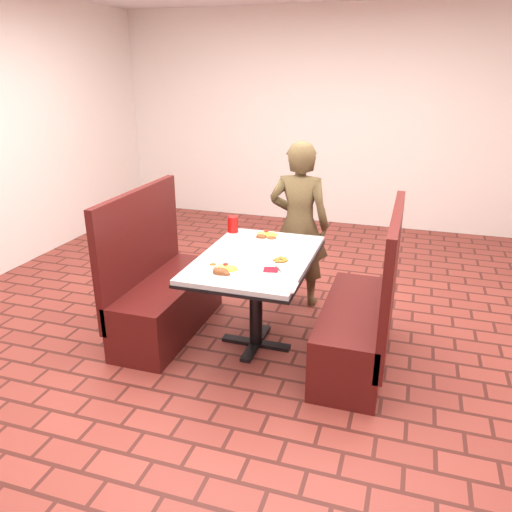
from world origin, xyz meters
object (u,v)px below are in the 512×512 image
object	(u,v)px
diner_person	(299,225)
red_tumbler	(233,224)
booth_bench_right	(361,322)
far_dinner_plate	(267,235)
near_dinner_plate	(224,269)
plantain_plate	(281,261)
dining_table	(256,268)
booth_bench_left	(163,294)

from	to	relation	value
diner_person	red_tumbler	distance (m)	0.62
booth_bench_right	diner_person	bearing A→B (deg)	127.81
diner_person	red_tumbler	size ratio (longest dim) A/B	11.09
far_dinner_plate	near_dinner_plate	bearing A→B (deg)	-94.73
booth_bench_right	red_tumbler	world-z (taller)	booth_bench_right
booth_bench_right	far_dinner_plate	world-z (taller)	booth_bench_right
plantain_plate	booth_bench_right	bearing A→B (deg)	6.09
far_dinner_plate	red_tumbler	bearing A→B (deg)	168.27
near_dinner_plate	red_tumbler	world-z (taller)	red_tumbler
booth_bench_right	far_dinner_plate	xyz separation A→B (m)	(-0.84, 0.42, 0.45)
booth_bench_right	red_tumbler	xyz separation A→B (m)	(-1.16, 0.49, 0.49)
booth_bench_right	plantain_plate	size ratio (longest dim) A/B	6.95
near_dinner_plate	red_tumbler	size ratio (longest dim) A/B	1.92
red_tumbler	far_dinner_plate	bearing A→B (deg)	-11.73
booth_bench_right	diner_person	distance (m)	1.18
diner_person	red_tumbler	bearing A→B (deg)	38.75
far_dinner_plate	diner_person	bearing A→B (deg)	69.68
dining_table	near_dinner_plate	distance (m)	0.41
dining_table	diner_person	bearing A→B (deg)	82.05
booth_bench_left	booth_bench_right	size ratio (longest dim) A/B	1.00
far_dinner_plate	red_tumbler	size ratio (longest dim) A/B	2.00
near_dinner_plate	red_tumbler	bearing A→B (deg)	106.21
dining_table	diner_person	xyz separation A→B (m)	(0.12, 0.87, 0.09)
diner_person	far_dinner_plate	distance (m)	0.48
booth_bench_left	near_dinner_plate	size ratio (longest dim) A/B	4.66
booth_bench_left	plantain_plate	size ratio (longest dim) A/B	6.95
dining_table	red_tumbler	bearing A→B (deg)	126.35
red_tumbler	diner_person	bearing A→B (deg)	38.45
dining_table	red_tumbler	distance (m)	0.63
diner_person	booth_bench_right	bearing A→B (deg)	128.11
near_dinner_plate	red_tumbler	xyz separation A→B (m)	(-0.25, 0.86, 0.04)
near_dinner_plate	dining_table	bearing A→B (deg)	73.49
diner_person	red_tumbler	world-z (taller)	diner_person
near_dinner_plate	diner_person	bearing A→B (deg)	79.44
booth_bench_right	diner_person	xyz separation A→B (m)	(-0.68, 0.87, 0.41)
booth_bench_right	near_dinner_plate	size ratio (longest dim) A/B	4.66
booth_bench_left	near_dinner_plate	xyz separation A→B (m)	(0.69, -0.37, 0.45)
far_dinner_plate	dining_table	bearing A→B (deg)	-84.05
booth_bench_left	diner_person	bearing A→B (deg)	43.46
diner_person	far_dinner_plate	world-z (taller)	diner_person
dining_table	far_dinner_plate	bearing A→B (deg)	95.95
dining_table	diner_person	world-z (taller)	diner_person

